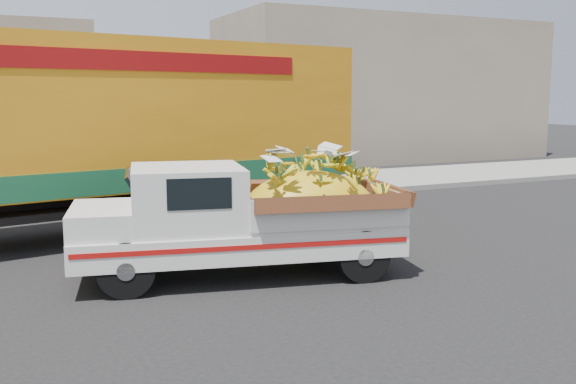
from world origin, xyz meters
name	(u,v)px	position (x,y,z in m)	size (l,w,h in m)	color
ground	(174,296)	(0.00, 0.00, 0.00)	(100.00, 100.00, 0.00)	black
curb	(94,211)	(0.00, 6.87, 0.07)	(60.00, 0.25, 0.15)	gray
sidewalk	(81,199)	(0.00, 8.97, 0.07)	(60.00, 4.00, 0.14)	gray
building_right	(382,90)	(14.00, 15.87, 3.00)	(14.00, 6.00, 6.00)	gray
pickup_truck	(263,216)	(1.54, 0.51, 0.91)	(5.11, 2.77, 1.70)	black
semi_trailer	(75,128)	(-0.63, 4.42, 2.12)	(12.08, 4.55, 3.80)	black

